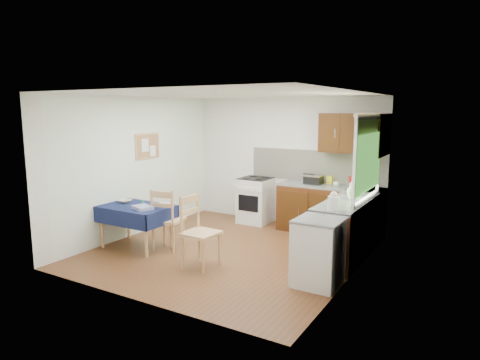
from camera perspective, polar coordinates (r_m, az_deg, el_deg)
The scene contains 33 objects.
floor at distance 7.02m, azimuth -1.40°, elevation -9.46°, with size 4.20×4.20×0.00m, color #533516.
ceiling at distance 6.65m, azimuth -1.49°, elevation 11.40°, with size 4.00×4.20×0.02m, color silver.
wall_back at distance 8.56m, azimuth 6.03°, elevation 2.51°, with size 4.00×0.02×2.50m, color white.
wall_front at distance 5.09m, azimuth -14.07°, elevation -2.42°, with size 4.00×0.02×2.50m, color white.
wall_left at distance 7.95m, azimuth -13.77°, elevation 1.77°, with size 0.02×4.20×2.50m, color white.
wall_right at distance 5.92m, azimuth 15.21°, elevation -0.83°, with size 0.02×4.20×2.50m, color white.
base_cabinets at distance 7.45m, azimuth 12.76°, elevation -5.12°, with size 1.90×2.30×0.86m.
worktop_back at distance 7.95m, azimuth 11.97°, elevation -0.86°, with size 1.90×0.60×0.04m, color slate.
worktop_right at distance 6.69m, azimuth 14.09°, elevation -2.87°, with size 0.60×1.70×0.04m, color slate.
worktop_corner at distance 7.78m, azimuth 16.51°, elevation -1.27°, with size 0.60×0.60×0.04m, color slate.
splashback at distance 8.30m, azimuth 10.07°, elevation 1.86°, with size 2.70×0.02×0.60m, color beige.
upper_cabinets at distance 7.71m, azimuth 15.58°, elevation 5.95°, with size 1.20×0.85×0.70m.
stove at distance 8.64m, azimuth 2.09°, elevation -2.69°, with size 0.60×0.61×0.92m.
window at distance 6.55m, azimuth 16.76°, elevation 3.59°, with size 0.04×1.48×1.26m.
fridge at distance 5.70m, azimuth 10.41°, elevation -9.45°, with size 0.58×0.60×0.89m.
corkboard at distance 8.11m, azimuth -12.24°, elevation 4.45°, with size 0.04×0.62×0.47m.
dining_table at distance 7.25m, azimuth -13.72°, elevation -4.15°, with size 1.17×0.79×0.71m.
chair_far at distance 7.05m, azimuth -9.76°, elevation -4.95°, with size 0.53×0.53×1.02m.
chair_near at distance 6.24m, azimuth -5.63°, elevation -6.52°, with size 0.49×0.49×1.06m.
toaster at distance 8.06m, azimuth 9.13°, elevation 0.13°, with size 0.25×0.15×0.19m.
sandwich_press at distance 8.03m, azimuth 9.77°, elevation 0.09°, with size 0.31×0.26×0.18m.
sauce_bottle at distance 7.70m, azimuth 14.47°, elevation -0.31°, with size 0.05×0.05×0.22m, color red.
yellow_packet at distance 8.12m, azimuth 11.86°, elevation 0.01°, with size 0.11×0.07×0.14m, color yellow.
dish_rack at distance 6.87m, azimuth 14.58°, elevation -2.20°, with size 0.38×0.29×0.18m.
kettle at distance 5.97m, azimuth 12.36°, elevation -2.90°, with size 0.16×0.16×0.27m.
cup at distance 7.87m, azimuth 12.68°, elevation -0.53°, with size 0.11×0.11×0.09m, color white.
soap_bottle_a at distance 6.93m, azimuth 14.73°, elevation -1.00°, with size 0.12×0.12×0.31m, color silver.
soap_bottle_b at distance 7.04m, azimuth 14.57°, elevation -1.29°, with size 0.09×0.09×0.20m, color #1B45A2.
soap_bottle_c at distance 6.29m, azimuth 12.35°, elevation -2.54°, with size 0.14×0.14×0.18m, color #217C30.
plate_bowl at distance 7.48m, azimuth -15.09°, elevation -2.76°, with size 0.22×0.22×0.05m, color beige.
book at distance 7.20m, azimuth -10.83°, elevation -3.21°, with size 0.17×0.23×0.02m, color white.
spice_jar at distance 7.21m, azimuth -12.84°, elevation -2.98°, with size 0.04×0.04×0.08m, color green.
tea_towel at distance 6.94m, azimuth -12.89°, elevation -3.60°, with size 0.31×0.24×0.05m, color navy.
Camera 1 is at (3.52, -5.63, 2.27)m, focal length 32.00 mm.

